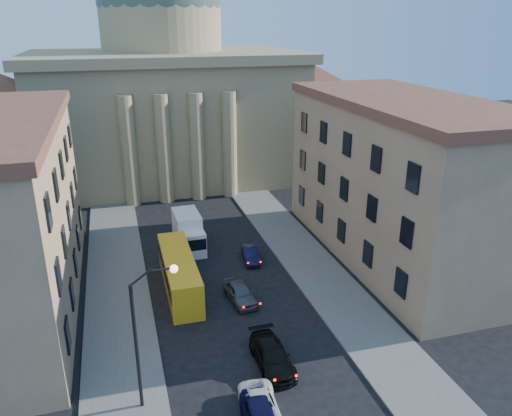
% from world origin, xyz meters
% --- Properties ---
extents(sidewalk_left, '(5.00, 60.00, 0.15)m').
position_xyz_m(sidewalk_left, '(-8.50, 18.00, 0.07)').
color(sidewalk_left, '#56544E').
rests_on(sidewalk_left, ground).
extents(sidewalk_right, '(5.00, 60.00, 0.15)m').
position_xyz_m(sidewalk_right, '(8.50, 18.00, 0.07)').
color(sidewalk_right, '#56544E').
rests_on(sidewalk_right, ground).
extents(church, '(68.02, 28.76, 36.60)m').
position_xyz_m(church, '(0.00, 55.47, 11.88)').
color(church, '#927F5A').
rests_on(church, ground).
extents(building_right, '(11.60, 26.60, 14.70)m').
position_xyz_m(building_right, '(17.00, 22.00, 7.42)').
color(building_right, tan).
rests_on(building_right, ground).
extents(street_lamp, '(2.62, 0.44, 8.83)m').
position_xyz_m(street_lamp, '(-6.97, 8.00, 5.29)').
color(street_lamp, black).
rests_on(street_lamp, ground).
extents(car_left_mid, '(2.39, 4.55, 1.22)m').
position_xyz_m(car_left_mid, '(-1.17, 5.39, 0.61)').
color(car_left_mid, white).
rests_on(car_left_mid, ground).
extents(car_right_mid, '(2.10, 5.09, 1.47)m').
position_xyz_m(car_right_mid, '(0.80, 9.47, 0.74)').
color(car_right_mid, black).
rests_on(car_right_mid, ground).
extents(car_right_far, '(2.19, 4.47, 1.47)m').
position_xyz_m(car_right_far, '(0.80, 17.71, 0.73)').
color(car_right_far, '#4B4B50').
rests_on(car_right_far, ground).
extents(car_right_distant, '(1.70, 3.85, 1.23)m').
position_xyz_m(car_right_distant, '(3.50, 24.29, 0.61)').
color(car_right_distant, black).
rests_on(car_right_distant, ground).
extents(city_bus, '(2.46, 10.42, 2.93)m').
position_xyz_m(city_bus, '(-3.50, 20.89, 1.58)').
color(city_bus, gold).
rests_on(city_bus, ground).
extents(box_truck, '(2.50, 6.03, 3.28)m').
position_xyz_m(box_truck, '(-1.47, 28.84, 1.55)').
color(box_truck, silver).
rests_on(box_truck, ground).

